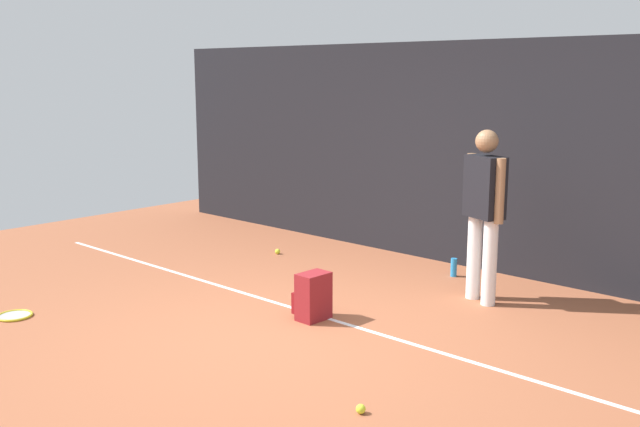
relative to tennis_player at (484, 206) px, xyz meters
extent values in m
plane|color=#9E5638|center=(-0.78, -1.90, -0.97)|extent=(12.00, 12.00, 0.00)
cube|color=black|center=(-0.78, 1.10, 0.33)|extent=(10.00, 0.10, 2.59)
cube|color=white|center=(-0.78, -1.41, -0.96)|extent=(9.00, 0.05, 0.00)
cylinder|color=white|center=(-0.11, 0.04, -0.54)|extent=(0.14, 0.14, 0.85)
cylinder|color=white|center=(0.11, -0.04, -0.54)|extent=(0.14, 0.14, 0.85)
cube|color=black|center=(0.00, 0.00, 0.18)|extent=(0.45, 0.35, 0.60)
sphere|color=#9E704C|center=(0.00, 0.00, 0.62)|extent=(0.22, 0.22, 0.22)
cylinder|color=#9E704C|center=(-0.20, 0.08, 0.17)|extent=(0.09, 0.09, 0.62)
cylinder|color=#9E704C|center=(0.20, -0.08, 0.17)|extent=(0.09, 0.09, 0.62)
torus|color=gold|center=(-2.95, -3.34, -0.95)|extent=(0.45, 0.45, 0.02)
cylinder|color=#B2B2B2|center=(-2.95, -3.34, -0.95)|extent=(0.39, 0.39, 0.00)
cube|color=maroon|center=(-0.85, -1.51, -0.75)|extent=(0.21, 0.30, 0.44)
cube|color=maroon|center=(-0.99, -1.51, -0.83)|extent=(0.09, 0.22, 0.20)
sphere|color=#CCE033|center=(-2.85, -0.03, -0.93)|extent=(0.07, 0.07, 0.07)
sphere|color=#CCE033|center=(0.66, -2.68, -0.93)|extent=(0.07, 0.07, 0.07)
cylinder|color=#268CD8|center=(-0.68, 0.59, -0.86)|extent=(0.07, 0.07, 0.21)
camera|label=1|loc=(3.50, -6.18, 1.27)|focal=40.82mm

